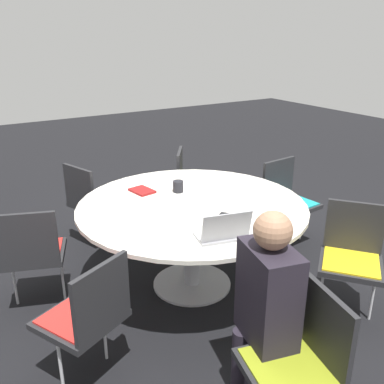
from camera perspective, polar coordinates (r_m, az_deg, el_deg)
ground_plane at (r=3.73m, az=-0.00°, el=-12.20°), size 16.00×16.00×0.00m
conference_table at (r=3.43m, az=-0.00°, el=-3.18°), size 1.82×1.82×0.74m
chair_0 at (r=2.35m, az=14.22°, el=-20.49°), size 0.53×0.51×0.85m
chair_1 at (r=3.39m, az=20.55°, el=-7.48°), size 0.61×0.60×0.85m
chair_2 at (r=4.32m, az=12.54°, el=-0.54°), size 0.46×0.48×0.85m
chair_3 at (r=4.62m, az=-0.05°, el=1.38°), size 0.60×0.60×0.85m
chair_4 at (r=4.28m, az=-13.30°, el=-0.82°), size 0.55×0.54×0.85m
chair_5 at (r=3.42m, az=-20.51°, el=-7.19°), size 0.55×0.56×0.85m
chair_6 at (r=2.63m, az=-13.74°, el=-15.31°), size 0.57×0.58×0.85m
person_0 at (r=2.35m, az=9.75°, el=-13.92°), size 0.40×0.32×1.20m
laptop at (r=2.80m, az=4.20°, el=-5.32°), size 0.29×0.37×0.21m
spiral_notebook at (r=3.66m, az=-6.68°, el=0.17°), size 0.23×0.18×0.02m
coffee_cup at (r=3.63m, az=-1.87°, el=0.75°), size 0.09×0.09×0.10m
cell_phone at (r=3.16m, az=4.10°, el=-3.26°), size 0.14×0.16×0.01m
handbag at (r=4.72m, az=9.74°, el=-3.24°), size 0.36×0.16×0.28m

